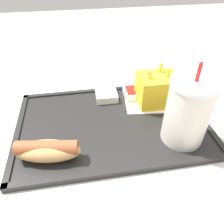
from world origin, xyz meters
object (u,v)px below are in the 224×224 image
Objects in this scene: soda_cup at (188,112)px; sauce_cup_mayo at (106,95)px; hot_dog_far at (47,150)px; fries_carton at (157,89)px; sauce_cup_ketchup at (134,93)px.

soda_cup is 0.22m from sauce_cup_mayo.
hot_dog_far is 1.30× the size of fries_carton.
soda_cup is at bearing 129.01° from sauce_cup_mayo.
hot_dog_far is 0.23m from sauce_cup_mayo.
sauce_cup_mayo is 1.00× the size of sauce_cup_ketchup.
soda_cup reaches higher than sauce_cup_mayo.
sauce_cup_mayo is 0.08m from sauce_cup_ketchup.
sauce_cup_ketchup is at bearing -38.15° from fries_carton.
fries_carton is 1.83× the size of sauce_cup_mayo.
soda_cup is 3.16× the size of sauce_cup_mayo.
fries_carton reaches higher than sauce_cup_ketchup.
fries_carton is at bearing 141.85° from sauce_cup_ketchup.
sauce_cup_mayo is (-0.14, -0.18, -0.01)m from hot_dog_far.
fries_carton is 0.13m from sauce_cup_mayo.
soda_cup reaches higher than sauce_cup_ketchup.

